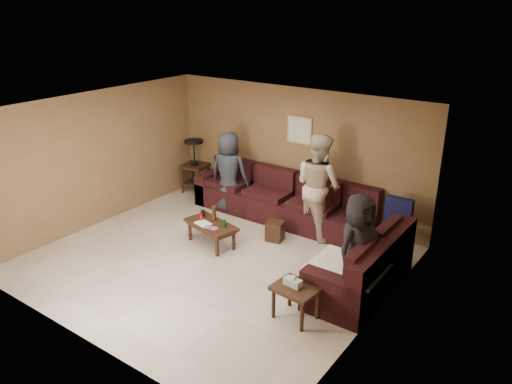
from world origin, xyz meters
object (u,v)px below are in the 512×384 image
Objects in this scene: end_table_left at (195,165)px; person_right at (357,247)px; coffee_table at (211,226)px; side_table_right at (296,291)px; person_middle at (318,185)px; sectional_sofa at (304,223)px; person_left at (229,172)px; waste_bin at (275,231)px.

person_right is at bearing -20.94° from end_table_left.
person_right is (2.72, -0.02, 0.43)m from coffee_table.
side_table_right is 2.67m from person_middle.
person_right is at bearing -0.47° from coffee_table.
person_middle is 1.21× the size of person_right.
coffee_table is at bearing 156.77° from side_table_right.
end_table_left is 5.00m from person_right.
side_table_right is at bearing -62.41° from sectional_sofa.
end_table_left is at bearing -28.74° from person_left.
person_middle is (1.99, 0.03, 0.14)m from person_left.
coffee_table is (-1.22, -1.09, 0.02)m from sectional_sofa.
waste_bin is at bearing -144.87° from sectional_sofa.
sectional_sofa is 0.71m from person_middle.
sectional_sofa reaches higher than waste_bin.
coffee_table is 0.56× the size of person_middle.
side_table_right is (4.25, -2.75, -0.20)m from end_table_left.
end_table_left is at bearing 13.63° from person_middle.
waste_bin is at bearing 130.03° from side_table_right.
person_right is at bearing -36.57° from sectional_sofa.
sectional_sofa is 7.40× the size of side_table_right.
side_table_right is at bearing -32.90° from end_table_left.
person_middle reaches higher than side_table_right.
end_table_left is 1.87× the size of side_table_right.
sectional_sofa is 13.52× the size of waste_bin.
side_table_right is 2.35m from waste_bin.
sectional_sofa is 4.38× the size of coffee_table.
person_right reaches higher than waste_bin.
person_left is 3.70m from person_right.
person_middle is at bearing -5.91° from end_table_left.
person_left is (-1.51, 0.60, 0.64)m from waste_bin.
coffee_table is 0.66× the size of person_left.
person_left is 2.00m from person_middle.
person_middle is 2.04m from person_right.
end_table_left is at bearing 167.99° from sectional_sofa.
waste_bin is (2.75, -0.97, -0.44)m from end_table_left.
end_table_left is (-3.17, 0.67, 0.29)m from sectional_sofa.
sectional_sofa is 1.63m from coffee_table.
side_table_right is 1.83× the size of waste_bin.
person_middle is (-1.01, 2.42, 0.53)m from side_table_right.
person_left reaches higher than side_table_right.
person_left is at bearing 20.48° from person_middle.
person_left is 0.85× the size of person_middle.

